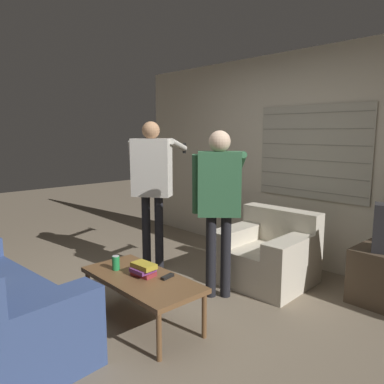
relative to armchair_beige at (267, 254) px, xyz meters
name	(u,v)px	position (x,y,z in m)	size (l,w,h in m)	color
ground_plane	(158,307)	(-0.31, -1.26, -0.30)	(16.00, 16.00, 0.00)	#7F705B
wall_back	(288,159)	(-0.29, 0.77, 0.98)	(5.20, 0.08, 2.55)	beige
armchair_beige	(267,254)	(0.00, 0.00, 0.00)	(0.96, 0.90, 0.76)	beige
coffee_table	(142,281)	(-0.17, -1.53, 0.07)	(1.12, 0.53, 0.41)	brown
person_left_standing	(152,177)	(-1.13, -0.68, 0.80)	(0.54, 0.88, 1.72)	black
person_right_standing	(219,194)	(-0.10, -0.67, 0.72)	(0.48, 0.79, 1.62)	black
book_stack	(143,269)	(-0.18, -1.50, 0.17)	(0.22, 0.17, 0.11)	maroon
soda_can	(116,263)	(-0.46, -1.60, 0.17)	(0.07, 0.07, 0.13)	#238E47
spare_remote	(167,277)	(0.00, -1.39, 0.12)	(0.06, 0.13, 0.02)	black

